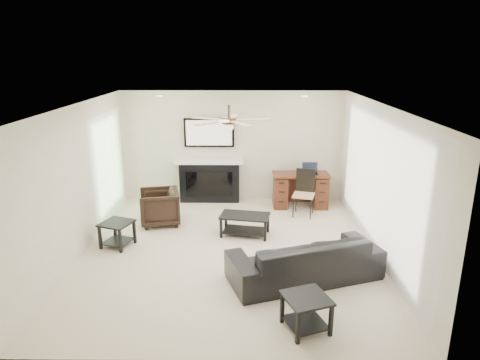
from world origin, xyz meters
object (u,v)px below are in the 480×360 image
Objects in this scene: armchair at (160,207)px; coffee_table at (245,225)px; fireplace_unit at (209,161)px; sofa at (305,258)px; desk at (300,190)px.

coffee_table is (1.70, -0.55, -0.15)m from armchair.
armchair is at bearing -123.69° from fireplace_unit.
armchair reaches higher than sofa.
sofa is at bearing -64.00° from fireplace_unit.
desk reaches higher than coffee_table.
armchair is 3.09m from desk.
fireplace_unit is (-1.70, 3.49, 0.62)m from sofa.
armchair reaches higher than coffee_table.
coffee_table is 2.19m from fireplace_unit.
fireplace_unit reaches higher than armchair.
fireplace_unit is 2.13m from desk.
armchair is at bearing -58.52° from sofa.
desk is at bearing -114.76° from sofa.
sofa is at bearing 38.21° from armchair.
desk is (0.32, 3.16, 0.05)m from sofa.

